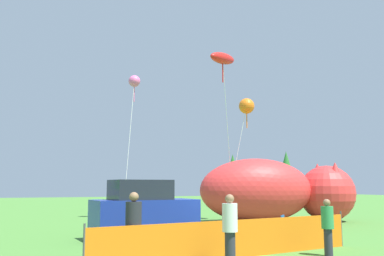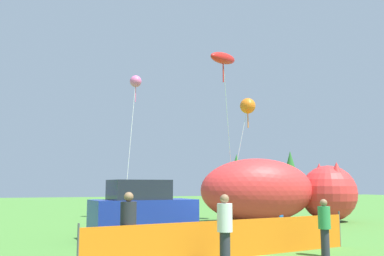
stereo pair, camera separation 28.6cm
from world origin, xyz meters
name	(u,v)px [view 1 (the left image)]	position (x,y,z in m)	size (l,w,h in m)	color
ground_plane	(227,240)	(0.00, 0.00, 0.00)	(120.00, 120.00, 0.00)	#477F33
parked_car	(144,210)	(-2.90, 1.28, 1.07)	(4.07, 2.30, 2.22)	navy
folding_chair	(279,225)	(1.97, -0.44, 0.52)	(0.71, 0.71, 0.89)	#1959A5
inflatable_cat	(275,193)	(5.71, 5.93, 1.60)	(9.10, 4.52, 3.48)	red
safety_fence	(237,239)	(-1.44, -3.71, 0.53)	(8.68, 1.76, 1.15)	orange
spectator_in_red_shirt	(230,227)	(-2.17, -4.79, 0.98)	(0.39, 0.39, 1.80)	#2D2D38
spectator_in_yellow_shirt	(133,226)	(-4.51, -4.11, 1.01)	(0.40, 0.40, 1.85)	#2D2D38
spectator_in_black_shirt	(328,225)	(1.17, -4.34, 0.89)	(0.35, 0.35, 1.62)	#2D2D38
kite_red_lizard	(223,59)	(2.29, 5.23, 8.68)	(2.72, 3.01, 9.23)	silver
kite_pink_octopus	(134,82)	(-1.28, 10.53, 8.33)	(1.48, 3.06, 8.76)	silver
kite_orange_flower	(247,106)	(4.68, 7.16, 6.60)	(2.16, 0.91, 7.08)	silver
horizon_tree_east	(233,172)	(16.33, 33.03, 3.58)	(2.44, 2.44, 5.83)	brown
horizon_tree_west	(287,170)	(23.28, 31.85, 3.87)	(2.64, 2.64, 6.30)	brown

